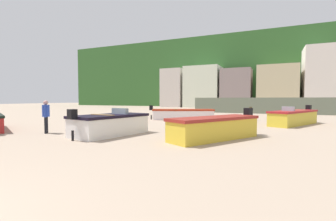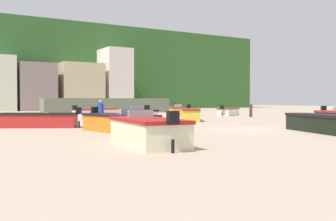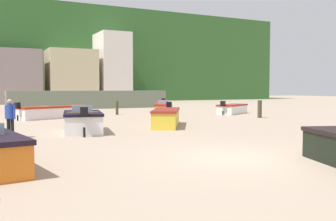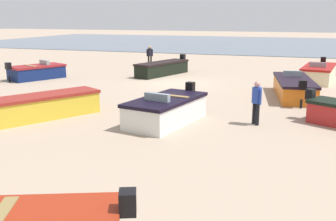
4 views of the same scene
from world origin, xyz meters
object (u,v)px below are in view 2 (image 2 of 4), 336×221
at_px(boat_navy_4, 336,117).
at_px(boat_black_3, 319,123).
at_px(boat_yellow_0, 190,115).
at_px(boat_red_1, 39,120).
at_px(boat_cream_2, 147,131).
at_px(boat_white_5, 140,116).
at_px(boat_white_8, 228,112).
at_px(mooring_post_mid_beach, 140,111).
at_px(mooring_post_near_water, 251,111).
at_px(beach_walker_distant, 100,110).
at_px(boat_white_7, 98,113).
at_px(boat_orange_9, 119,123).
at_px(boat_yellow_6, 177,111).

bearing_deg(boat_navy_4, boat_black_3, 56.62).
distance_m(boat_yellow_0, boat_red_1, 12.06).
bearing_deg(boat_navy_4, boat_cream_2, 41.71).
relative_size(boat_red_1, boat_white_5, 1.12).
height_order(boat_navy_4, boat_white_8, boat_navy_4).
xyz_separation_m(boat_red_1, boat_cream_2, (1.47, -10.99, 0.04)).
height_order(boat_black_3, mooring_post_mid_beach, boat_black_3).
relative_size(boat_red_1, boat_cream_2, 0.95).
xyz_separation_m(boat_red_1, mooring_post_mid_beach, (12.48, 12.16, 0.08)).
xyz_separation_m(boat_white_8, mooring_post_near_water, (-0.75, -4.30, 0.21)).
distance_m(boat_yellow_0, beach_walker_distant, 8.15).
xyz_separation_m(boat_yellow_0, boat_navy_4, (6.48, -8.22, -0.03)).
xyz_separation_m(boat_cream_2, beach_walker_distant, (2.45, 11.41, 0.47)).
relative_size(boat_white_8, mooring_post_near_water, 2.95).
bearing_deg(boat_white_7, boat_white_5, -23.75).
bearing_deg(boat_white_5, mooring_post_near_water, 26.01).
relative_size(boat_black_3, boat_orange_9, 0.92).
relative_size(boat_yellow_6, boat_white_7, 0.95).
bearing_deg(boat_white_5, boat_yellow_0, 21.33).
height_order(boat_cream_2, boat_orange_9, boat_cream_2).
xyz_separation_m(boat_cream_2, boat_white_7, (5.87, 21.49, -0.05)).
distance_m(boat_navy_4, boat_yellow_6, 16.14).
bearing_deg(mooring_post_near_water, boat_white_7, 156.01).
distance_m(boat_white_5, boat_yellow_6, 11.79).
distance_m(boat_yellow_6, boat_orange_9, 19.67).
distance_m(boat_cream_2, boat_navy_4, 17.58).
bearing_deg(boat_black_3, boat_cream_2, -157.79).
bearing_deg(boat_white_5, boat_navy_4, -21.62).
distance_m(boat_white_8, beach_walker_distant, 19.31).
bearing_deg(beach_walker_distant, boat_yellow_6, 86.39).
bearing_deg(mooring_post_near_water, boat_white_8, 80.14).
height_order(boat_black_3, mooring_post_near_water, mooring_post_near_water).
relative_size(boat_cream_2, mooring_post_near_water, 3.84).
height_order(boat_cream_2, mooring_post_near_water, boat_cream_2).
relative_size(boat_white_5, mooring_post_near_water, 3.26).
height_order(boat_white_7, boat_white_8, boat_white_7).
relative_size(boat_red_1, mooring_post_near_water, 3.65).
relative_size(boat_navy_4, beach_walker_distant, 2.30).
bearing_deg(boat_red_1, boat_white_5, -52.10).
xyz_separation_m(boat_yellow_0, boat_cream_2, (-10.42, -13.06, 0.01)).
distance_m(boat_navy_4, boat_orange_9, 15.64).
bearing_deg(boat_black_3, boat_yellow_6, 97.20).
height_order(boat_black_3, boat_orange_9, boat_orange_9).
height_order(boat_yellow_0, boat_white_7, boat_yellow_0).
bearing_deg(boat_white_7, boat_navy_4, 11.15).
relative_size(boat_red_1, boat_white_8, 1.24).
relative_size(boat_cream_2, boat_black_3, 0.99).
xyz_separation_m(boat_yellow_0, beach_walker_distant, (-7.97, -1.64, 0.47)).
bearing_deg(boat_black_3, boat_yellow_0, 106.10).
bearing_deg(boat_white_7, boat_yellow_6, 61.93).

